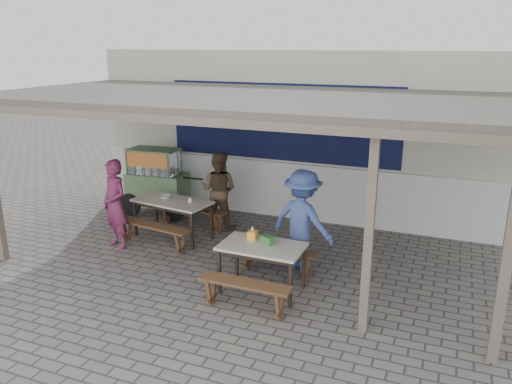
{
  "coord_description": "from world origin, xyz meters",
  "views": [
    {
      "loc": [
        3.23,
        -6.8,
        3.62
      ],
      "look_at": [
        0.1,
        0.9,
        1.15
      ],
      "focal_mm": 35.0,
      "sensor_mm": 36.0,
      "label": 1
    }
  ],
  "objects_px": {
    "patron_right_table": "(302,221)",
    "condiment_bowl": "(166,197)",
    "tissue_box": "(252,235)",
    "table_left": "(172,204)",
    "patron_street_side": "(115,204)",
    "bench_right_wall": "(277,255)",
    "vendor_cart": "(156,179)",
    "bench_left_street": "(152,230)",
    "table_right": "(262,250)",
    "donation_box": "(268,240)",
    "bench_right_street": "(244,290)",
    "bench_left_wall": "(192,212)",
    "condiment_jar": "(190,200)",
    "patron_wall_side": "(219,190)"
  },
  "relations": [
    {
      "from": "vendor_cart",
      "to": "tissue_box",
      "type": "relative_size",
      "value": 13.8
    },
    {
      "from": "bench_left_street",
      "to": "donation_box",
      "type": "bearing_deg",
      "value": -8.35
    },
    {
      "from": "bench_right_wall",
      "to": "patron_wall_side",
      "type": "bearing_deg",
      "value": 138.97
    },
    {
      "from": "table_left",
      "to": "bench_right_street",
      "type": "height_order",
      "value": "table_left"
    },
    {
      "from": "bench_right_wall",
      "to": "donation_box",
      "type": "height_order",
      "value": "donation_box"
    },
    {
      "from": "bench_right_wall",
      "to": "table_right",
      "type": "bearing_deg",
      "value": -90.0
    },
    {
      "from": "patron_street_side",
      "to": "bench_left_street",
      "type": "bearing_deg",
      "value": 42.38
    },
    {
      "from": "bench_left_wall",
      "to": "bench_right_wall",
      "type": "distance_m",
      "value": 2.68
    },
    {
      "from": "table_right",
      "to": "vendor_cart",
      "type": "xyz_separation_m",
      "value": [
        -3.42,
        2.45,
        0.13
      ]
    },
    {
      "from": "patron_street_side",
      "to": "tissue_box",
      "type": "bearing_deg",
      "value": 13.87
    },
    {
      "from": "bench_left_wall",
      "to": "bench_left_street",
      "type": "bearing_deg",
      "value": -90.0
    },
    {
      "from": "patron_right_table",
      "to": "condiment_bowl",
      "type": "xyz_separation_m",
      "value": [
        -2.92,
        0.52,
        -0.08
      ]
    },
    {
      "from": "bench_right_wall",
      "to": "vendor_cart",
      "type": "bearing_deg",
      "value": 152.68
    },
    {
      "from": "bench_right_wall",
      "to": "donation_box",
      "type": "distance_m",
      "value": 0.75
    },
    {
      "from": "bench_left_street",
      "to": "tissue_box",
      "type": "relative_size",
      "value": 12.24
    },
    {
      "from": "patron_street_side",
      "to": "bench_right_wall",
      "type": "bearing_deg",
      "value": 23.22
    },
    {
      "from": "table_right",
      "to": "patron_right_table",
      "type": "height_order",
      "value": "patron_right_table"
    },
    {
      "from": "bench_left_wall",
      "to": "patron_wall_side",
      "type": "xyz_separation_m",
      "value": [
        0.49,
        0.27,
        0.45
      ]
    },
    {
      "from": "table_left",
      "to": "bench_left_street",
      "type": "distance_m",
      "value": 0.67
    },
    {
      "from": "bench_right_wall",
      "to": "condiment_jar",
      "type": "relative_size",
      "value": 17.18
    },
    {
      "from": "donation_box",
      "to": "table_left",
      "type": "bearing_deg",
      "value": 151.53
    },
    {
      "from": "patron_street_side",
      "to": "condiment_jar",
      "type": "xyz_separation_m",
      "value": [
        1.08,
        0.84,
        -0.04
      ]
    },
    {
      "from": "patron_street_side",
      "to": "condiment_bowl",
      "type": "relative_size",
      "value": 8.08
    },
    {
      "from": "bench_right_street",
      "to": "condiment_bowl",
      "type": "distance_m",
      "value": 3.4
    },
    {
      "from": "patron_wall_side",
      "to": "condiment_bowl",
      "type": "distance_m",
      "value": 1.09
    },
    {
      "from": "bench_right_wall",
      "to": "patron_right_table",
      "type": "xyz_separation_m",
      "value": [
        0.32,
        0.33,
        0.52
      ]
    },
    {
      "from": "bench_right_street",
      "to": "tissue_box",
      "type": "distance_m",
      "value": 0.98
    },
    {
      "from": "bench_right_wall",
      "to": "donation_box",
      "type": "xyz_separation_m",
      "value": [
        0.06,
        -0.58,
        0.48
      ]
    },
    {
      "from": "patron_wall_side",
      "to": "patron_right_table",
      "type": "distance_m",
      "value": 2.51
    },
    {
      "from": "patron_right_table",
      "to": "bench_left_wall",
      "type": "bearing_deg",
      "value": -5.21
    },
    {
      "from": "bench_right_street",
      "to": "bench_left_street",
      "type": "bearing_deg",
      "value": 149.59
    },
    {
      "from": "patron_right_table",
      "to": "table_left",
      "type": "bearing_deg",
      "value": 6.76
    },
    {
      "from": "condiment_jar",
      "to": "bench_right_street",
      "type": "bearing_deg",
      "value": -46.08
    },
    {
      "from": "bench_left_wall",
      "to": "patron_wall_side",
      "type": "relative_size",
      "value": 1.03
    },
    {
      "from": "bench_right_wall",
      "to": "patron_street_side",
      "type": "bearing_deg",
      "value": -178.8
    },
    {
      "from": "bench_left_street",
      "to": "bench_right_street",
      "type": "bearing_deg",
      "value": -22.62
    },
    {
      "from": "bench_right_wall",
      "to": "condiment_bowl",
      "type": "relative_size",
      "value": 6.57
    },
    {
      "from": "bench_left_street",
      "to": "table_right",
      "type": "xyz_separation_m",
      "value": [
        2.48,
        -0.83,
        0.33
      ]
    },
    {
      "from": "patron_right_table",
      "to": "tissue_box",
      "type": "distance_m",
      "value": 0.97
    },
    {
      "from": "tissue_box",
      "to": "bench_left_wall",
      "type": "bearing_deg",
      "value": 139.04
    },
    {
      "from": "bench_left_street",
      "to": "patron_wall_side",
      "type": "bearing_deg",
      "value": 73.57
    },
    {
      "from": "table_right",
      "to": "condiment_jar",
      "type": "height_order",
      "value": "condiment_jar"
    },
    {
      "from": "patron_street_side",
      "to": "condiment_bowl",
      "type": "xyz_separation_m",
      "value": [
        0.5,
        0.89,
        -0.05
      ]
    },
    {
      "from": "patron_right_table",
      "to": "tissue_box",
      "type": "height_order",
      "value": "patron_right_table"
    },
    {
      "from": "table_left",
      "to": "tissue_box",
      "type": "relative_size",
      "value": 11.97
    },
    {
      "from": "bench_right_street",
      "to": "patron_right_table",
      "type": "distance_m",
      "value": 1.74
    },
    {
      "from": "vendor_cart",
      "to": "donation_box",
      "type": "height_order",
      "value": "vendor_cart"
    },
    {
      "from": "vendor_cart",
      "to": "patron_street_side",
      "type": "relative_size",
      "value": 1.11
    },
    {
      "from": "vendor_cart",
      "to": "condiment_jar",
      "type": "distance_m",
      "value": 1.72
    },
    {
      "from": "table_left",
      "to": "patron_street_side",
      "type": "relative_size",
      "value": 0.96
    }
  ]
}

